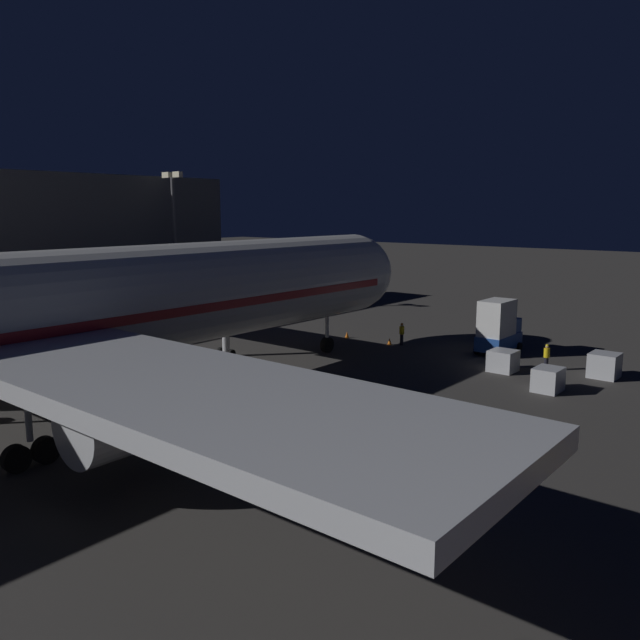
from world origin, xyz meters
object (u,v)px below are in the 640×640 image
object	(u,v)px
traffic_cone_nose_port	(390,341)
ground_crew_marshaller_fwd	(402,333)
baggage_container_near_belt	(604,365)
ground_crew_near_nose_gear	(547,356)
apron_floodlight_mast	(174,230)
baggage_container_far_row	(548,379)
jet_bridge	(171,273)
cargo_truck_aft	(499,327)
baggage_container_mid_row	(503,361)
traffic_cone_nose_starboard	(347,335)

from	to	relation	value
traffic_cone_nose_port	ground_crew_marshaller_fwd	bearing A→B (deg)	-148.24
baggage_container_near_belt	ground_crew_near_nose_gear	world-z (taller)	ground_crew_near_nose_gear
apron_floodlight_mast	baggage_container_far_row	distance (m)	43.73
jet_bridge	baggage_container_near_belt	bearing A→B (deg)	-158.85
cargo_truck_aft	ground_crew_near_nose_gear	distance (m)	5.81
baggage_container_mid_row	cargo_truck_aft	bearing A→B (deg)	-62.54
apron_floodlight_mast	ground_crew_near_nose_gear	distance (m)	41.48
baggage_container_near_belt	traffic_cone_nose_port	distance (m)	16.69
baggage_container_far_row	jet_bridge	bearing A→B (deg)	12.13
baggage_container_far_row	ground_crew_marshaller_fwd	bearing A→B (deg)	-22.12
cargo_truck_aft	baggage_container_mid_row	xyz separation A→B (m)	(-2.66, 5.12, -1.33)
traffic_cone_nose_port	baggage_container_near_belt	bearing A→B (deg)	-178.76
baggage_container_mid_row	traffic_cone_nose_port	bearing A→B (deg)	-12.34
ground_crew_near_nose_gear	traffic_cone_nose_starboard	bearing A→B (deg)	-0.76
baggage_container_near_belt	traffic_cone_nose_starboard	xyz separation A→B (m)	(21.07, 0.36, -0.54)
traffic_cone_nose_starboard	ground_crew_marshaller_fwd	bearing A→B (deg)	-174.36
baggage_container_mid_row	ground_crew_marshaller_fwd	world-z (taller)	ground_crew_marshaller_fwd
baggage_container_far_row	traffic_cone_nose_port	world-z (taller)	baggage_container_far_row
traffic_cone_nose_port	traffic_cone_nose_starboard	distance (m)	4.40
apron_floodlight_mast	cargo_truck_aft	bearing A→B (deg)	-175.54
jet_bridge	apron_floodlight_mast	size ratio (longest dim) A/B	1.43
cargo_truck_aft	ground_crew_near_nose_gear	size ratio (longest dim) A/B	2.39
ground_crew_near_nose_gear	traffic_cone_nose_starboard	distance (m)	17.45
jet_bridge	apron_floodlight_mast	distance (m)	18.26
jet_bridge	traffic_cone_nose_port	distance (m)	18.68
jet_bridge	traffic_cone_nose_port	size ratio (longest dim) A/B	38.71
baggage_container_near_belt	ground_crew_marshaller_fwd	world-z (taller)	ground_crew_marshaller_fwd
baggage_container_mid_row	baggage_container_near_belt	bearing A→B (deg)	-154.99
baggage_container_mid_row	ground_crew_near_nose_gear	size ratio (longest dim) A/B	0.95
baggage_container_mid_row	baggage_container_far_row	world-z (taller)	baggage_container_mid_row
ground_crew_marshaller_fwd	traffic_cone_nose_port	world-z (taller)	ground_crew_marshaller_fwd
baggage_container_mid_row	apron_floodlight_mast	bearing A→B (deg)	-3.45
apron_floodlight_mast	baggage_container_near_belt	world-z (taller)	apron_floodlight_mast
apron_floodlight_mast	baggage_container_near_belt	bearing A→B (deg)	-179.47
ground_crew_marshaller_fwd	traffic_cone_nose_starboard	distance (m)	5.31
apron_floodlight_mast	baggage_container_far_row	size ratio (longest dim) A/B	8.06
apron_floodlight_mast	traffic_cone_nose_port	world-z (taller)	apron_floodlight_mast
ground_crew_marshaller_fwd	traffic_cone_nose_starboard	bearing A→B (deg)	5.64
apron_floodlight_mast	baggage_container_mid_row	xyz separation A→B (m)	(-38.52, 2.32, -8.11)
apron_floodlight_mast	baggage_container_mid_row	size ratio (longest dim) A/B	8.48
baggage_container_mid_row	ground_crew_marshaller_fwd	xyz separation A→B (m)	(9.99, -2.89, 0.28)
apron_floodlight_mast	baggage_container_near_belt	size ratio (longest dim) A/B	8.09
jet_bridge	baggage_container_far_row	size ratio (longest dim) A/B	11.50
traffic_cone_nose_port	baggage_container_far_row	bearing A→B (deg)	160.75
ground_crew_near_nose_gear	traffic_cone_nose_port	distance (m)	13.06
cargo_truck_aft	traffic_cone_nose_port	world-z (taller)	cargo_truck_aft
cargo_truck_aft	traffic_cone_nose_starboard	bearing A→B (deg)	12.35
baggage_container_mid_row	traffic_cone_nose_starboard	bearing A→B (deg)	-8.84
baggage_container_far_row	traffic_cone_nose_port	bearing A→B (deg)	-19.25
cargo_truck_aft	baggage_container_far_row	xyz separation A→B (m)	(-6.80, 7.97, -1.33)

